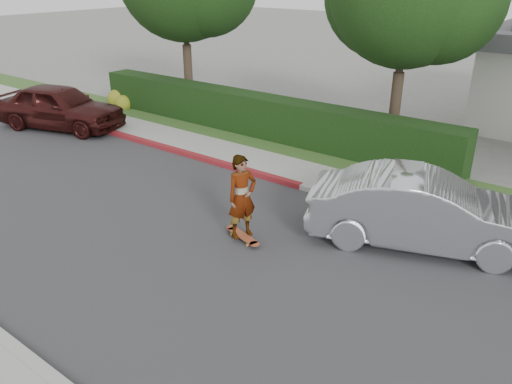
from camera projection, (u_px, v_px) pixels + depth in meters
ground at (167, 236)px, 11.36m from camera, size 120.00×120.00×0.00m
road at (167, 236)px, 11.36m from camera, size 60.00×8.00×0.01m
curb_far at (272, 178)px, 14.31m from camera, size 60.00×0.20×0.15m
curb_red_section at (153, 144)px, 17.07m from camera, size 12.00×0.21×0.15m
sidewalk_far at (289, 169)px, 14.97m from camera, size 60.00×1.60×0.12m
planting_strip at (317, 155)px, 16.14m from camera, size 60.00×1.60×0.10m
hedge at (254, 115)px, 17.94m from camera, size 15.00×1.00×1.50m
flowering_shrub at (120, 101)px, 21.64m from camera, size 1.40×1.00×0.90m
skateboard at (243, 236)px, 11.17m from camera, size 1.16×0.54×0.11m
skateboarder at (242, 197)px, 10.77m from camera, size 0.66×0.80×1.89m
car_silver at (424, 211)px, 10.72m from camera, size 5.22×3.29×1.62m
car_maroon at (60, 107)px, 18.70m from camera, size 5.28×3.32×1.68m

